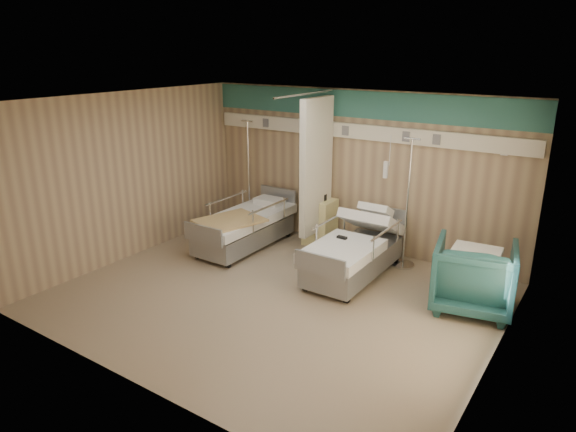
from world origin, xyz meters
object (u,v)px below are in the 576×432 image
Objects in this scene: iv_stand_left at (249,208)px; bed_right at (354,257)px; iv_stand_right at (404,241)px; visitor_armchair at (474,276)px; bedside_cabinet at (320,222)px; bed_left at (244,231)px.

bed_right is at bearing -16.21° from iv_stand_left.
iv_stand_left reaches higher than iv_stand_right.
visitor_armchair is 0.50× the size of iv_stand_right.
bedside_cabinet is at bearing 4.33° from iv_stand_left.
visitor_armchair is (1.85, -0.05, 0.17)m from bed_right.
bed_left is 2.54× the size of bedside_cabinet.
visitor_armchair is at bearing -10.42° from iv_stand_left.
iv_stand_right is at bearing -44.51° from visitor_armchair.
bed_left is at bearing 180.00° from bed_right.
bed_left is 2.02× the size of visitor_armchair.
bed_right and bed_left have the same top height.
iv_stand_right is 3.21m from iv_stand_left.
bed_right is 2.54× the size of bedside_cabinet.
bed_right is 2.02× the size of visitor_armchair.
bedside_cabinet reaches higher than bed_left.
iv_stand_left is (-3.21, -0.03, 0.01)m from iv_stand_right.
iv_stand_left is at bearing -179.55° from iv_stand_right.
visitor_armchair is 4.62m from iv_stand_left.
iv_stand_right is at bearing 16.59° from bed_left.
iv_stand_right is at bearing 0.45° from iv_stand_left.
iv_stand_left reaches higher than bed_right.
visitor_armchair is (4.05, -0.05, 0.17)m from bed_left.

